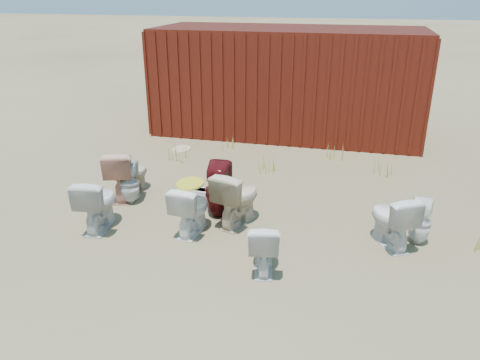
% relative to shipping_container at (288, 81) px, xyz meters
% --- Properties ---
extents(ground, '(100.00, 100.00, 0.00)m').
position_rel_shipping_container_xyz_m(ground, '(0.00, -5.20, -1.20)').
color(ground, brown).
rests_on(ground, ground).
extents(shipping_container, '(6.00, 2.40, 2.40)m').
position_rel_shipping_container_xyz_m(shipping_container, '(0.00, 0.00, 0.00)').
color(shipping_container, '#450E0B').
rests_on(shipping_container, ground).
extents(toilet_front_a, '(0.53, 0.82, 0.79)m').
position_rel_shipping_container_xyz_m(toilet_front_a, '(-1.86, -5.56, -0.80)').
color(toilet_front_a, silver).
rests_on(toilet_front_a, ground).
extents(toilet_front_pink, '(0.69, 0.93, 0.84)m').
position_rel_shipping_container_xyz_m(toilet_front_pink, '(-2.02, -4.49, -0.78)').
color(toilet_front_pink, tan).
rests_on(toilet_front_pink, ground).
extents(toilet_front_c, '(0.50, 0.72, 0.68)m').
position_rel_shipping_container_xyz_m(toilet_front_c, '(0.66, -6.05, -0.86)').
color(toilet_front_c, silver).
rests_on(toilet_front_c, ground).
extents(toilet_front_maroon, '(0.39, 0.40, 0.85)m').
position_rel_shipping_container_xyz_m(toilet_front_maroon, '(-0.30, -4.79, -0.77)').
color(toilet_front_maroon, '#560E12').
rests_on(toilet_front_maroon, ground).
extents(toilet_front_e, '(0.74, 0.86, 0.77)m').
position_rel_shipping_container_xyz_m(toilet_front_e, '(2.19, -5.05, -0.82)').
color(toilet_front_e, silver).
rests_on(toilet_front_e, ground).
extents(toilet_back_a, '(0.40, 0.41, 0.70)m').
position_rel_shipping_container_xyz_m(toilet_back_a, '(-1.81, -4.68, -0.85)').
color(toilet_back_a, silver).
rests_on(toilet_back_a, ground).
extents(toilet_back_beige_left, '(0.39, 0.65, 0.65)m').
position_rel_shipping_container_xyz_m(toilet_back_beige_left, '(-1.94, -4.22, -0.87)').
color(toilet_back_beige_left, '#C2AF8E').
rests_on(toilet_back_beige_left, ground).
extents(toilet_back_beige_right, '(0.68, 0.92, 0.84)m').
position_rel_shipping_container_xyz_m(toilet_back_beige_right, '(0.04, -4.94, -0.78)').
color(toilet_back_beige_right, beige).
rests_on(toilet_back_beige_right, ground).
extents(toilet_back_yellowlid, '(0.48, 0.76, 0.74)m').
position_rel_shipping_container_xyz_m(toilet_back_yellowlid, '(-0.52, -5.35, -0.83)').
color(toilet_back_yellowlid, white).
rests_on(toilet_back_yellowlid, ground).
extents(toilet_back_e, '(0.32, 0.33, 0.64)m').
position_rel_shipping_container_xyz_m(toilet_back_e, '(2.58, -4.91, -0.88)').
color(toilet_back_e, white).
rests_on(toilet_back_e, ground).
extents(yellow_lid, '(0.37, 0.47, 0.02)m').
position_rel_shipping_container_xyz_m(yellow_lid, '(-0.52, -5.35, -0.45)').
color(yellow_lid, gold).
rests_on(yellow_lid, toilet_back_yellowlid).
extents(loose_tank, '(0.50, 0.21, 0.35)m').
position_rel_shipping_container_xyz_m(loose_tank, '(-0.72, -4.64, -1.02)').
color(loose_tank, silver).
rests_on(loose_tank, ground).
extents(loose_lid_near, '(0.39, 0.50, 0.02)m').
position_rel_shipping_container_xyz_m(loose_lid_near, '(-1.96, -1.95, -1.19)').
color(loose_lid_near, beige).
rests_on(loose_lid_near, ground).
extents(loose_lid_far, '(0.39, 0.49, 0.02)m').
position_rel_shipping_container_xyz_m(loose_lid_far, '(-1.94, -4.47, -1.19)').
color(loose_lid_far, '#BAB087').
rests_on(loose_lid_far, ground).
extents(weed_clump_a, '(0.36, 0.36, 0.31)m').
position_rel_shipping_container_xyz_m(weed_clump_a, '(-1.84, -2.52, -1.04)').
color(weed_clump_a, '#9B973E').
rests_on(weed_clump_a, ground).
extents(weed_clump_b, '(0.32, 0.32, 0.30)m').
position_rel_shipping_container_xyz_m(weed_clump_b, '(0.08, -2.74, -1.05)').
color(weed_clump_b, '#9B973E').
rests_on(weed_clump_b, ground).
extents(weed_clump_c, '(0.36, 0.36, 0.30)m').
position_rel_shipping_container_xyz_m(weed_clump_c, '(2.19, -2.36, -1.05)').
color(weed_clump_c, '#9B973E').
rests_on(weed_clump_c, ground).
extents(weed_clump_d, '(0.30, 0.30, 0.25)m').
position_rel_shipping_container_xyz_m(weed_clump_d, '(-0.95, -1.70, -1.08)').
color(weed_clump_d, '#9B973E').
rests_on(weed_clump_d, ground).
extents(weed_clump_e, '(0.34, 0.34, 0.27)m').
position_rel_shipping_container_xyz_m(weed_clump_e, '(1.28, -1.70, -1.07)').
color(weed_clump_e, '#9B973E').
rests_on(weed_clump_e, ground).
extents(weed_clump_f, '(0.28, 0.28, 0.23)m').
position_rel_shipping_container_xyz_m(weed_clump_f, '(3.36, -4.88, -1.09)').
color(weed_clump_f, '#9B973E').
rests_on(weed_clump_f, ground).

